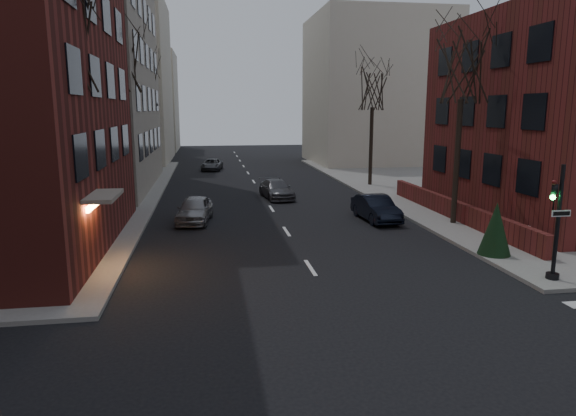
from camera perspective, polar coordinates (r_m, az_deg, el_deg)
The scene contains 18 objects.
low_wall_right at distance 29.11m, azimuth 17.92°, elevation -0.13°, with size 0.35×16.00×1.00m, color maroon.
building_distant_la at distance 62.55m, azimuth -19.81°, elevation 13.09°, with size 14.00×16.00×18.00m, color beige.
building_distant_ra at distance 59.53m, azimuth 9.69°, elevation 12.74°, with size 14.00×14.00×16.00m, color beige.
building_distant_lb at distance 79.01m, azimuth -15.96°, elevation 11.27°, with size 10.00×12.00×14.00m, color beige.
traffic_signal at distance 19.81m, azimuth 27.59°, elevation -2.16°, with size 0.76×0.44×4.00m.
tree_left_a at distance 21.21m, azimuth -23.64°, elevation 16.83°, with size 4.18×4.18×10.26m.
tree_left_b at distance 32.98m, azimuth -18.36°, elevation 15.52°, with size 4.40×4.40×10.80m.
tree_left_c at distance 46.78m, azimuth -15.51°, elevation 13.08°, with size 3.96×3.96×9.72m.
tree_right_a at distance 27.58m, azimuth 18.85°, elevation 14.65°, with size 3.96×3.96×9.72m.
tree_right_b at distance 40.50m, azimuth 9.40°, elevation 13.08°, with size 3.74×3.74×9.18m.
streetlamp_near at distance 28.85m, azimuth -17.88°, elevation 6.97°, with size 0.36×0.36×6.28m.
streetlamp_far at distance 48.69m, azimuth -14.32°, elevation 8.57°, with size 0.36×0.36×6.28m.
parked_sedan at distance 28.21m, azimuth 9.74°, elevation -0.01°, with size 1.46×4.18×1.38m, color black.
car_lane_silver at distance 27.83m, azimuth -10.33°, elevation -0.17°, with size 1.64×4.07×1.39m, color gray.
car_lane_gray at distance 34.83m, azimuth -1.29°, elevation 2.10°, with size 1.75×4.29×1.25m, color #45454B.
car_lane_far at distance 51.60m, azimuth -8.45°, elevation 4.80°, with size 1.84×4.00×1.11m, color #3F3F44.
sandwich_board at distance 24.86m, azimuth 24.64°, elevation -2.64°, with size 0.37×0.51×0.83m, color white.
evergreen_shrub at distance 22.35m, azimuth 22.07°, elevation -2.13°, with size 1.29×1.29×2.16m, color black.
Camera 1 is at (-3.78, -6.46, 5.97)m, focal length 32.00 mm.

